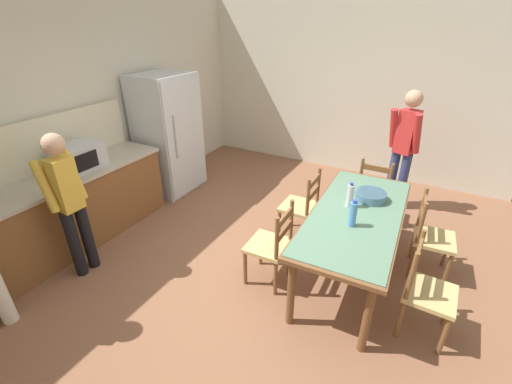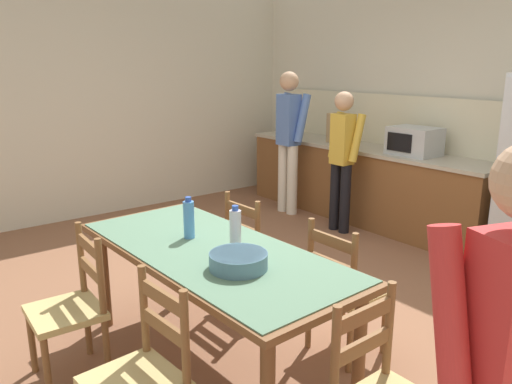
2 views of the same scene
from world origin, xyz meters
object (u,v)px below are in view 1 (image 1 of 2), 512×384
Objects in this scene: chair_side_near_left at (426,291)px; chair_side_far_right at (301,206)px; serving_bowl at (371,195)px; chair_side_far_left at (271,245)px; bottle_off_centre at (350,196)px; dining_table at (356,220)px; chair_side_near_right at (431,237)px; person_by_table at (404,145)px; microwave at (79,157)px; bottle_near_centre at (353,214)px; chair_head_end at (374,190)px; refrigerator at (169,135)px; person_at_counter at (69,200)px.

chair_side_far_right is at bearing 62.52° from chair_side_near_left.
chair_side_far_left reaches higher than serving_bowl.
dining_table is at bearing -130.84° from bottle_off_centre.
chair_side_near_right is 1.43m from chair_side_far_right.
chair_side_near_left is 2.37m from person_by_table.
chair_side_far_right reaches higher than dining_table.
chair_side_near_right is 1.00× the size of chair_side_far_left.
bottle_near_centre is at bearing -80.74° from microwave.
chair_side_far_left is (-1.74, 0.66, 0.00)m from chair_head_end.
chair_head_end is at bearing -3.13° from bottle_off_centre.
refrigerator reaches higher than bottle_off_centre.
chair_head_end is 0.58× the size of person_at_counter.
microwave reaches higher than chair_side_far_right.
chair_head_end is at bearing -1.06° from person_by_table.
chair_side_near_right reaches higher than serving_bowl.
bottle_off_centre is at bearing 147.36° from serving_bowl.
serving_bowl is 0.35× the size of chair_side_near_right.
chair_side_far_right is at bearing 84.86° from serving_bowl.
refrigerator is 2.09m from person_at_counter.
chair_side_near_right is 0.88m from chair_side_near_left.
microwave is (-1.49, 0.02, 0.16)m from refrigerator.
chair_side_near_right is at bearing -56.37° from dining_table.
person_by_table reaches higher than microwave.
bottle_near_centre is at bearing 131.82° from chair_side_near_right.
dining_table is at bearing 119.65° from chair_side_near_right.
person_by_table reaches higher than chair_side_near_left.
person_at_counter reaches higher than serving_bowl.
bottle_near_centre is 0.60m from serving_bowl.
chair_side_near_left is 1.00× the size of chair_side_far_left.
refrigerator reaches higher than serving_bowl.
bottle_near_centre is (0.50, -3.09, -0.14)m from microwave.
serving_bowl is at bearing -147.83° from person_at_counter.
refrigerator is 3.99m from chair_side_near_left.
chair_side_far_right is 2.54m from person_at_counter.
person_at_counter is at bearing 122.17° from serving_bowl.
chair_head_end is at bearing -134.35° from person_at_counter.
dining_table is 1.28× the size of person_at_counter.
chair_side_near_right is at bearing -72.16° from microwave.
microwave reaches higher than dining_table.
refrigerator is at bearing -76.18° from person_at_counter.
chair_side_far_right is at bearing 60.32° from dining_table.
person_by_table is (1.48, -0.11, 0.11)m from serving_bowl.
dining_table is (0.75, -3.08, -0.35)m from microwave.
refrigerator reaches higher than chair_side_near_right.
person_by_table reaches higher than person_at_counter.
dining_table is 2.20× the size of chair_side_far_left.
chair_side_near_right is at bearing 41.11° from person_by_table.
dining_table is 6.25× the size of serving_bowl.
chair_side_far_left is at bearing 94.24° from chair_side_near_left.
microwave is 0.30× the size of person_by_table.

